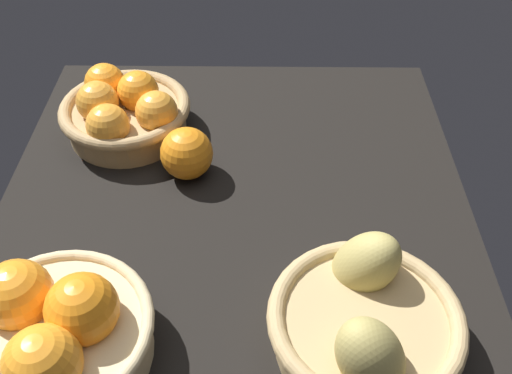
{
  "coord_description": "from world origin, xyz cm",
  "views": [
    {
      "loc": [
        -58.61,
        -4.05,
        65.24
      ],
      "look_at": [
        2.44,
        -3.33,
        7.0
      ],
      "focal_mm": 40.14,
      "sensor_mm": 36.0,
      "label": 1
    }
  ],
  "objects_px": {
    "loose_orange_front_gap": "(187,153)",
    "basket_far_right": "(124,111)",
    "basket_far_left": "(55,333)",
    "basket_near_left_pears": "(365,322)"
  },
  "relations": [
    {
      "from": "basket_far_right",
      "to": "basket_near_left_pears",
      "type": "height_order",
      "value": "basket_near_left_pears"
    },
    {
      "from": "loose_orange_front_gap",
      "to": "basket_near_left_pears",
      "type": "bearing_deg",
      "value": -141.87
    },
    {
      "from": "basket_far_left",
      "to": "basket_near_left_pears",
      "type": "xyz_separation_m",
      "value": [
        0.02,
        -0.36,
        -0.01
      ]
    },
    {
      "from": "loose_orange_front_gap",
      "to": "basket_far_right",
      "type": "bearing_deg",
      "value": 47.79
    },
    {
      "from": "basket_near_left_pears",
      "to": "loose_orange_front_gap",
      "type": "xyz_separation_m",
      "value": [
        0.31,
        0.24,
        -0.0
      ]
    },
    {
      "from": "basket_far_left",
      "to": "loose_orange_front_gap",
      "type": "xyz_separation_m",
      "value": [
        0.33,
        -0.12,
        -0.01
      ]
    },
    {
      "from": "basket_far_left",
      "to": "basket_far_right",
      "type": "height_order",
      "value": "basket_far_left"
    },
    {
      "from": "basket_far_right",
      "to": "loose_orange_front_gap",
      "type": "bearing_deg",
      "value": -132.21
    },
    {
      "from": "basket_far_left",
      "to": "basket_far_right",
      "type": "xyz_separation_m",
      "value": [
        0.43,
        -0.0,
        -0.0
      ]
    },
    {
      "from": "basket_far_right",
      "to": "basket_near_left_pears",
      "type": "bearing_deg",
      "value": -139.11
    }
  ]
}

